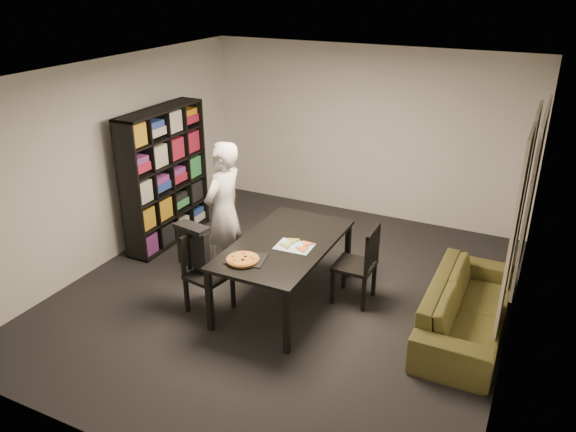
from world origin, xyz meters
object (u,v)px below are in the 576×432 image
at_px(person, 224,212).
at_px(sofa, 467,307).
at_px(chair_left, 202,266).
at_px(bookshelf, 165,177).
at_px(chair_right, 362,260).
at_px(baking_tray, 246,259).
at_px(pepperoni_pizza, 243,259).
at_px(dining_table, 284,248).

bearing_deg(person, sofa, 95.23).
bearing_deg(chair_left, bookshelf, 58.09).
xyz_separation_m(chair_right, baking_tray, (-0.99, -0.91, 0.23)).
distance_m(chair_right, baking_tray, 1.37).
bearing_deg(sofa, chair_right, 86.81).
bearing_deg(pepperoni_pizza, chair_right, 44.25).
height_order(bookshelf, baking_tray, bookshelf).
bearing_deg(dining_table, chair_right, 25.53).
xyz_separation_m(bookshelf, pepperoni_pizza, (2.02, -1.36, -0.16)).
bearing_deg(pepperoni_pizza, dining_table, 71.76).
bearing_deg(sofa, dining_table, 98.97).
bearing_deg(dining_table, pepperoni_pizza, -108.24).
relative_size(bookshelf, dining_table, 1.04).
xyz_separation_m(chair_left, pepperoni_pizza, (0.57, -0.07, 0.26)).
xyz_separation_m(chair_left, sofa, (2.78, 0.83, -0.24)).
height_order(bookshelf, chair_left, bookshelf).
height_order(bookshelf, person, bookshelf).
bearing_deg(chair_right, pepperoni_pizza, -45.94).
distance_m(bookshelf, chair_left, 1.98).
xyz_separation_m(bookshelf, sofa, (4.23, -0.46, -0.66)).
relative_size(bookshelf, baking_tray, 4.75).
bearing_deg(chair_left, chair_right, -50.56).
height_order(dining_table, sofa, dining_table).
bearing_deg(dining_table, bookshelf, 160.78).
xyz_separation_m(person, pepperoni_pizza, (0.74, -0.81, -0.09)).
height_order(chair_right, person, person).
bearing_deg(sofa, chair_left, 106.67).
distance_m(dining_table, chair_right, 0.91).
bearing_deg(sofa, pepperoni_pizza, 112.35).
relative_size(bookshelf, chair_right, 2.00).
bearing_deg(chair_right, chair_left, -60.45).
xyz_separation_m(chair_right, person, (-1.73, -0.16, 0.34)).
xyz_separation_m(chair_left, person, (-0.16, 0.74, 0.35)).
distance_m(bookshelf, person, 1.40).
relative_size(baking_tray, sofa, 0.20).
relative_size(chair_right, person, 0.54).
bearing_deg(dining_table, person, 166.42).
relative_size(bookshelf, sofa, 0.96).
height_order(chair_left, person, person).
relative_size(chair_left, chair_right, 0.98).
height_order(chair_left, chair_right, chair_right).
distance_m(chair_left, person, 0.83).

